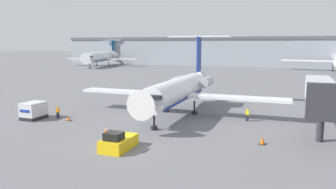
# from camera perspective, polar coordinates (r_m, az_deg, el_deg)

# --- Properties ---
(ground_plane) EXTENTS (600.00, 600.00, 0.00)m
(ground_plane) POSITION_cam_1_polar(r_m,az_deg,el_deg) (30.94, -7.97, -9.50)
(ground_plane) COLOR slate
(terminal_building) EXTENTS (180.00, 16.80, 12.42)m
(terminal_building) POSITION_cam_1_polar(r_m,az_deg,el_deg) (146.39, 15.40, 7.26)
(terminal_building) COLOR #8C939E
(terminal_building) RESTS_ON ground
(airplane_main) EXTENTS (29.41, 24.21, 10.90)m
(airplane_main) POSITION_cam_1_polar(r_m,az_deg,el_deg) (44.96, 1.87, 0.94)
(airplane_main) COLOR white
(airplane_main) RESTS_ON ground
(pushback_tug) EXTENTS (2.21, 3.95, 1.82)m
(pushback_tug) POSITION_cam_1_polar(r_m,az_deg,el_deg) (30.95, -8.62, -8.20)
(pushback_tug) COLOR yellow
(pushback_tug) RESTS_ON ground
(luggage_cart) EXTENTS (2.17, 2.99, 2.19)m
(luggage_cart) POSITION_cam_1_polar(r_m,az_deg,el_deg) (45.81, -22.37, -2.62)
(luggage_cart) COLOR #232326
(luggage_cart) RESTS_ON ground
(worker_near_tug) EXTENTS (0.40, 0.24, 1.70)m
(worker_near_tug) POSITION_cam_1_polar(r_m,az_deg,el_deg) (32.08, -10.71, -7.25)
(worker_near_tug) COLOR #232838
(worker_near_tug) RESTS_ON ground
(worker_by_wing) EXTENTS (0.40, 0.24, 1.66)m
(worker_by_wing) POSITION_cam_1_polar(r_m,az_deg,el_deg) (42.47, 13.64, -3.38)
(worker_by_wing) COLOR #232838
(worker_by_wing) RESTS_ON ground
(worker_on_apron) EXTENTS (0.40, 0.24, 1.63)m
(worker_on_apron) POSITION_cam_1_polar(r_m,az_deg,el_deg) (45.21, -18.63, -2.88)
(worker_on_apron) COLOR #232838
(worker_on_apron) RESTS_ON ground
(traffic_cone_left) EXTENTS (0.60, 0.60, 0.62)m
(traffic_cone_left) POSITION_cam_1_polar(r_m,az_deg,el_deg) (43.52, -16.91, -4.00)
(traffic_cone_left) COLOR black
(traffic_cone_left) RESTS_ON ground
(traffic_cone_right) EXTENTS (0.66, 0.66, 0.80)m
(traffic_cone_right) POSITION_cam_1_polar(r_m,az_deg,el_deg) (33.42, 16.12, -7.68)
(traffic_cone_right) COLOR black
(traffic_cone_right) RESTS_ON ground
(airplane_parked_far_left) EXTENTS (30.58, 35.85, 11.17)m
(airplane_parked_far_left) POSITION_cam_1_polar(r_m,az_deg,el_deg) (143.07, -11.52, 6.46)
(airplane_parked_far_left) COLOR white
(airplane_parked_far_left) RESTS_ON ground
(jet_bridge) EXTENTS (3.20, 13.08, 6.19)m
(jet_bridge) POSITION_cam_1_polar(r_m,az_deg,el_deg) (38.08, 25.03, 0.11)
(jet_bridge) COLOR #2D2D33
(jet_bridge) RESTS_ON ground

